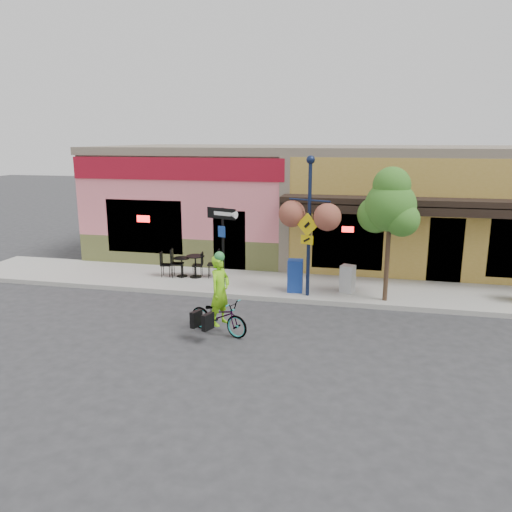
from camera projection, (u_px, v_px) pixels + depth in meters
The scene contains 13 objects.
ground at pixel (298, 309), 14.42m from camera, with size 90.00×90.00×0.00m, color #2D2D30.
sidewalk at pixel (307, 287), 16.30m from camera, with size 24.00×3.00×0.15m, color #9E9B93.
curb at pixel (301, 301), 14.93m from camera, with size 24.00×0.12×0.15m, color #A8A59E.
building at pixel (324, 201), 21.02m from camera, with size 18.20×8.20×4.50m, color #E8727F, non-canonical shape.
bicycle at pixel (219, 316), 12.57m from camera, with size 0.60×1.73×0.91m, color maroon.
cyclist_rider at pixel (220, 300), 12.46m from camera, with size 0.65×0.42×1.77m, color #80D916.
lamp_post at pixel (309, 227), 14.75m from camera, with size 1.34×0.54×4.21m, color #121C3B, non-canonical shape.
one_way_sign at pixel (223, 251), 15.21m from camera, with size 1.01×0.22×2.65m, color black, non-canonical shape.
cafe_set_left at pixel (182, 264), 17.19m from camera, with size 1.45×0.73×0.87m, color black, non-canonical shape.
cafe_set_right at pixel (195, 263), 17.08m from camera, with size 1.66×0.83×0.99m, color black, non-canonical shape.
newspaper_box_blue at pixel (295, 276), 15.49m from camera, with size 0.46×0.41×1.02m, color navy, non-canonical shape.
newspaper_box_grey at pixel (347, 279), 15.45m from camera, with size 0.40×0.36×0.86m, color #ACACAC, non-canonical shape.
street_tree at pixel (389, 235), 14.31m from camera, with size 1.54×1.54×3.96m, color #3D7A26, non-canonical shape.
Camera 1 is at (1.80, -13.61, 4.84)m, focal length 35.00 mm.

